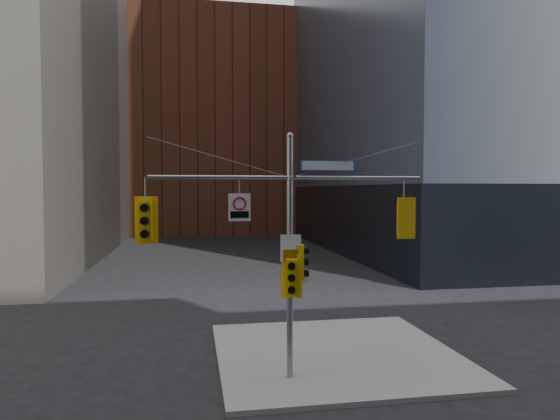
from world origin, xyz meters
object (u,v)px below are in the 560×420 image
object	(u,v)px
signal_assembly	(290,232)
traffic_light_pole_side	(301,262)
traffic_light_pole_front	(292,277)
street_sign_blade	(328,166)
traffic_light_west_arm	(145,220)
traffic_light_east_arm	(404,218)
regulatory_sign_arm	(240,206)

from	to	relation	value
signal_assembly	traffic_light_pole_side	bearing A→B (deg)	0.86
traffic_light_pole_front	street_sign_blade	world-z (taller)	street_sign_blade
traffic_light_west_arm	traffic_light_east_arm	size ratio (longest dim) A/B	1.07
signal_assembly	traffic_light_pole_front	distance (m)	1.29
traffic_light_east_arm	traffic_light_pole_side	size ratio (longest dim) A/B	1.23
traffic_light_west_arm	traffic_light_pole_side	distance (m)	4.56
traffic_light_west_arm	traffic_light_pole_front	distance (m)	4.39
traffic_light_pole_side	regulatory_sign_arm	xyz separation A→B (m)	(-1.79, -0.03, 1.63)
traffic_light_pole_front	regulatory_sign_arm	distance (m)	2.50
traffic_light_pole_side	traffic_light_pole_front	distance (m)	0.57
regulatory_sign_arm	traffic_light_west_arm	bearing A→B (deg)	174.80
street_sign_blade	regulatory_sign_arm	size ratio (longest dim) A/B	2.15
traffic_light_pole_side	traffic_light_pole_front	xyz separation A→B (m)	(-0.32, -0.27, -0.38)
traffic_light_east_arm	street_sign_blade	distance (m)	2.83
signal_assembly	regulatory_sign_arm	bearing A→B (deg)	-179.21
traffic_light_pole_front	regulatory_sign_arm	xyz separation A→B (m)	(-1.46, 0.25, 2.02)
traffic_light_pole_side	regulatory_sign_arm	distance (m)	2.42
regulatory_sign_arm	street_sign_blade	bearing A→B (deg)	-3.95
traffic_light_pole_front	signal_assembly	bearing A→B (deg)	102.64
traffic_light_pole_side	traffic_light_pole_front	size ratio (longest dim) A/B	0.80
traffic_light_pole_side	signal_assembly	bearing A→B (deg)	93.87
traffic_light_pole_side	street_sign_blade	size ratio (longest dim) A/B	0.60
traffic_light_west_arm	street_sign_blade	world-z (taller)	street_sign_blade
signal_assembly	traffic_light_west_arm	xyz separation A→B (m)	(-4.06, 0.01, 0.38)
street_sign_blade	signal_assembly	bearing A→B (deg)	174.70
traffic_light_east_arm	traffic_light_pole_front	size ratio (longest dim) A/B	0.99
signal_assembly	traffic_light_pole_side	xyz separation A→B (m)	(0.32, 0.00, -0.88)
traffic_light_east_arm	traffic_light_pole_front	distance (m)	3.88
signal_assembly	traffic_light_pole_front	xyz separation A→B (m)	(0.00, -0.27, -1.26)
traffic_light_east_arm	street_sign_blade	world-z (taller)	street_sign_blade
signal_assembly	traffic_light_pole_front	size ratio (longest dim) A/B	6.35
signal_assembly	traffic_light_east_arm	size ratio (longest dim) A/B	6.45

